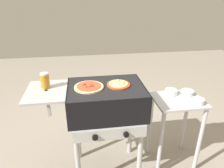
{
  "coord_description": "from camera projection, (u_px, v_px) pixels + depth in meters",
  "views": [
    {
      "loc": [
        -0.18,
        -1.52,
        1.62
      ],
      "look_at": [
        0.05,
        0.0,
        0.92
      ],
      "focal_mm": 32.9,
      "sensor_mm": 36.0,
      "label": 1
    }
  ],
  "objects": [
    {
      "name": "ground_plane",
      "position": [
        107.0,
        167.0,
        2.07
      ],
      "size": [
        8.0,
        8.0,
        0.0
      ],
      "primitive_type": "plane",
      "color": "gray"
    },
    {
      "name": "grill",
      "position": [
        105.0,
        102.0,
        1.75
      ],
      "size": [
        0.96,
        0.53,
        0.9
      ],
      "color": "black",
      "rests_on": "ground_plane"
    },
    {
      "name": "pizza_cheese",
      "position": [
        119.0,
        84.0,
        1.72
      ],
      "size": [
        0.19,
        0.19,
        0.04
      ],
      "color": "#C64723",
      "rests_on": "grill"
    },
    {
      "name": "pizza_pepperoni",
      "position": [
        89.0,
        87.0,
        1.67
      ],
      "size": [
        0.24,
        0.24,
        0.04
      ],
      "color": "beige",
      "rests_on": "grill"
    },
    {
      "name": "sauce_jar",
      "position": [
        45.0,
        81.0,
        1.65
      ],
      "size": [
        0.07,
        0.07,
        0.13
      ],
      "color": "#B77A1E",
      "rests_on": "grill"
    },
    {
      "name": "prep_table",
      "position": [
        176.0,
        118.0,
        1.94
      ],
      "size": [
        0.44,
        0.36,
        0.73
      ],
      "color": "#B2B2B7",
      "rests_on": "ground_plane"
    },
    {
      "name": "topping_bowl_near",
      "position": [
        171.0,
        92.0,
        1.94
      ],
      "size": [
        0.12,
        0.12,
        0.04
      ],
      "color": "silver",
      "rests_on": "prep_table"
    },
    {
      "name": "topping_bowl_far",
      "position": [
        187.0,
        93.0,
        1.93
      ],
      "size": [
        0.11,
        0.11,
        0.04
      ],
      "color": "silver",
      "rests_on": "prep_table"
    },
    {
      "name": "topping_bowl_middle",
      "position": [
        198.0,
        101.0,
        1.78
      ],
      "size": [
        0.11,
        0.11,
        0.04
      ],
      "color": "silver",
      "rests_on": "prep_table"
    }
  ]
}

